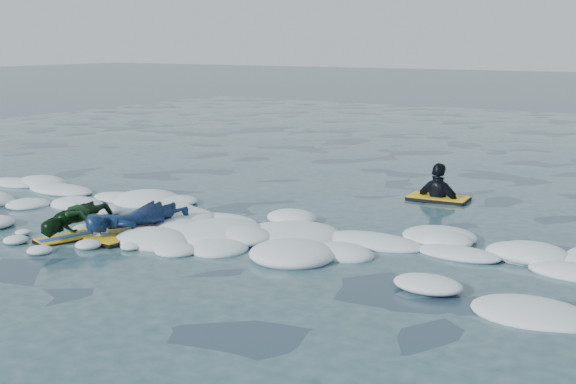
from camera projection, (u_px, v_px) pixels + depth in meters
name	position (u px, v px, depth m)	size (l,w,h in m)	color
ground	(163.00, 244.00, 9.38)	(120.00, 120.00, 0.00)	#1B2F42
foam_band	(212.00, 227.00, 10.25)	(12.00, 3.10, 0.30)	white
prone_woman_unit	(136.00, 220.00, 9.83)	(0.86, 1.60, 0.39)	black
prone_child_unit	(76.00, 222.00, 9.64)	(0.68, 1.22, 0.44)	black
waiting_rider_unit	(438.00, 206.00, 11.98)	(1.02, 0.60, 1.48)	black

